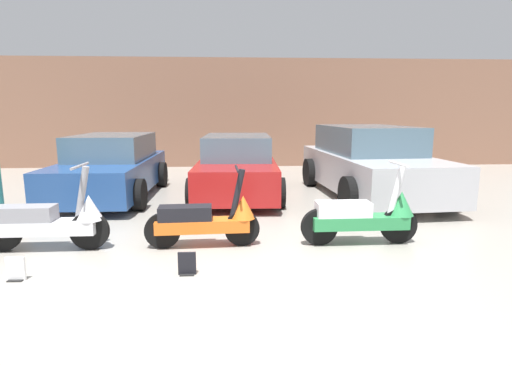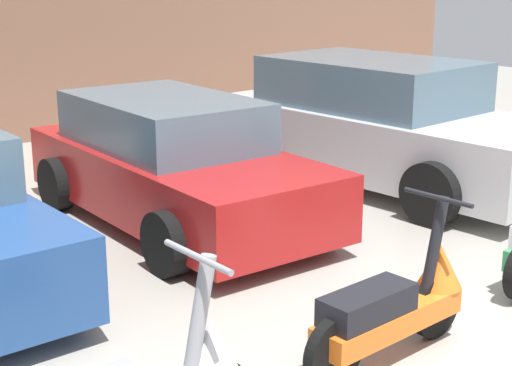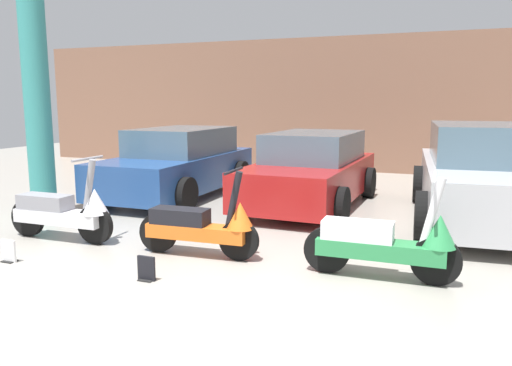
{
  "view_description": "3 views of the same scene",
  "coord_description": "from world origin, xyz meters",
  "views": [
    {
      "loc": [
        -0.05,
        -4.59,
        1.8
      ],
      "look_at": [
        0.33,
        2.02,
        0.62
      ],
      "focal_mm": 28.0,
      "sensor_mm": 36.0,
      "label": 1
    },
    {
      "loc": [
        -4.17,
        -2.59,
        2.58
      ],
      "look_at": [
        -0.19,
        2.39,
        0.81
      ],
      "focal_mm": 55.0,
      "sensor_mm": 36.0,
      "label": 2
    },
    {
      "loc": [
        2.26,
        -4.55,
        1.84
      ],
      "look_at": [
        -0.36,
        2.3,
        0.64
      ],
      "focal_mm": 35.0,
      "sensor_mm": 36.0,
      "label": 3
    }
  ],
  "objects": [
    {
      "name": "car_rear_right",
      "position": [
        2.88,
        3.79,
        0.72
      ],
      "size": [
        2.37,
        4.52,
        1.5
      ],
      "rotation": [
        0.0,
        0.0,
        -1.5
      ],
      "color": "#B7B7BC",
      "rests_on": "ground_plane"
    },
    {
      "name": "scooter_front_right",
      "position": [
        -0.4,
        0.62,
        0.38
      ],
      "size": [
        1.54,
        0.55,
        1.07
      ],
      "rotation": [
        0.0,
        0.0,
        0.05
      ],
      "color": "black",
      "rests_on": "ground_plane"
    },
    {
      "name": "car_rear_center",
      "position": [
        0.04,
        4.04,
        0.62
      ],
      "size": [
        1.94,
        3.85,
        1.29
      ],
      "rotation": [
        0.0,
        0.0,
        -1.6
      ],
      "color": "maroon",
      "rests_on": "ground_plane"
    }
  ]
}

